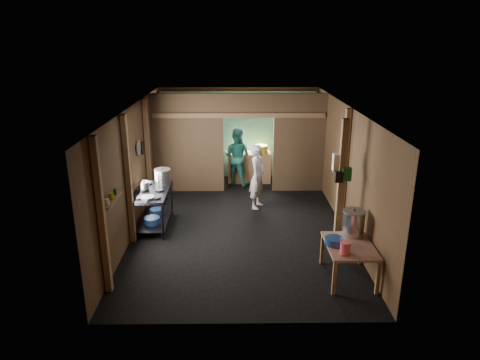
{
  "coord_description": "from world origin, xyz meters",
  "views": [
    {
      "loc": [
        -0.11,
        -8.82,
        4.0
      ],
      "look_at": [
        0.0,
        -0.2,
        1.1
      ],
      "focal_mm": 32.45,
      "sensor_mm": 36.0,
      "label": 1
    }
  ],
  "objects_px": {
    "prep_table": "(348,262)",
    "yellow_tub": "(261,149)",
    "gas_range": "(153,209)",
    "cook": "(258,177)",
    "stock_pot": "(353,223)",
    "pink_bucket": "(345,248)",
    "stove_pot_large": "(163,177)"
  },
  "relations": [
    {
      "from": "stove_pot_large",
      "to": "stock_pot",
      "type": "bearing_deg",
      "value": -30.88
    },
    {
      "from": "stove_pot_large",
      "to": "yellow_tub",
      "type": "distance_m",
      "value": 3.51
    },
    {
      "from": "gas_range",
      "to": "yellow_tub",
      "type": "relative_size",
      "value": 3.71
    },
    {
      "from": "prep_table",
      "to": "stove_pot_large",
      "type": "bearing_deg",
      "value": 143.64
    },
    {
      "from": "cook",
      "to": "yellow_tub",
      "type": "bearing_deg",
      "value": 15.6
    },
    {
      "from": "stove_pot_large",
      "to": "stock_pot",
      "type": "relative_size",
      "value": 0.76
    },
    {
      "from": "gas_range",
      "to": "yellow_tub",
      "type": "height_order",
      "value": "yellow_tub"
    },
    {
      "from": "pink_bucket",
      "to": "stove_pot_large",
      "type": "bearing_deg",
      "value": 139.42
    },
    {
      "from": "gas_range",
      "to": "yellow_tub",
      "type": "bearing_deg",
      "value": 50.86
    },
    {
      "from": "stove_pot_large",
      "to": "stock_pot",
      "type": "xyz_separation_m",
      "value": [
        3.69,
        -2.2,
        -0.15
      ]
    },
    {
      "from": "prep_table",
      "to": "cook",
      "type": "bearing_deg",
      "value": 113.0
    },
    {
      "from": "stock_pot",
      "to": "pink_bucket",
      "type": "height_order",
      "value": "stock_pot"
    },
    {
      "from": "prep_table",
      "to": "yellow_tub",
      "type": "xyz_separation_m",
      "value": [
        -1.21,
        5.22,
        0.64
      ]
    },
    {
      "from": "stock_pot",
      "to": "cook",
      "type": "distance_m",
      "value": 3.26
    },
    {
      "from": "stock_pot",
      "to": "pink_bucket",
      "type": "xyz_separation_m",
      "value": [
        -0.31,
        -0.69,
        -0.12
      ]
    },
    {
      "from": "stock_pot",
      "to": "prep_table",
      "type": "bearing_deg",
      "value": -109.88
    },
    {
      "from": "stove_pot_large",
      "to": "pink_bucket",
      "type": "distance_m",
      "value": 4.46
    },
    {
      "from": "yellow_tub",
      "to": "cook",
      "type": "bearing_deg",
      "value": -95.4
    },
    {
      "from": "stock_pot",
      "to": "cook",
      "type": "relative_size",
      "value": 0.3
    },
    {
      "from": "prep_table",
      "to": "pink_bucket",
      "type": "relative_size",
      "value": 5.46
    },
    {
      "from": "stock_pot",
      "to": "cook",
      "type": "bearing_deg",
      "value": 118.12
    },
    {
      "from": "gas_range",
      "to": "stock_pot",
      "type": "bearing_deg",
      "value": -24.34
    },
    {
      "from": "gas_range",
      "to": "stock_pot",
      "type": "distance_m",
      "value": 4.25
    },
    {
      "from": "prep_table",
      "to": "stock_pot",
      "type": "height_order",
      "value": "stock_pot"
    },
    {
      "from": "stove_pot_large",
      "to": "cook",
      "type": "xyz_separation_m",
      "value": [
        2.15,
        0.67,
        -0.22
      ]
    },
    {
      "from": "gas_range",
      "to": "yellow_tub",
      "type": "distance_m",
      "value": 4.0
    },
    {
      "from": "pink_bucket",
      "to": "yellow_tub",
      "type": "xyz_separation_m",
      "value": [
        -1.05,
        5.51,
        0.22
      ]
    },
    {
      "from": "stock_pot",
      "to": "pink_bucket",
      "type": "relative_size",
      "value": 2.41
    },
    {
      "from": "cook",
      "to": "prep_table",
      "type": "bearing_deg",
      "value": -135.99
    },
    {
      "from": "prep_table",
      "to": "yellow_tub",
      "type": "distance_m",
      "value": 5.4
    },
    {
      "from": "gas_range",
      "to": "prep_table",
      "type": "distance_m",
      "value": 4.29
    },
    {
      "from": "prep_table",
      "to": "yellow_tub",
      "type": "bearing_deg",
      "value": 103.01
    }
  ]
}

